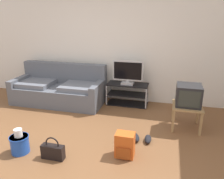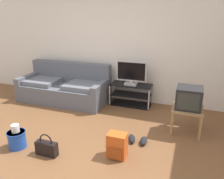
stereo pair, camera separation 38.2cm
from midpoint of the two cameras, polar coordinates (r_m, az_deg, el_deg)
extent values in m
cube|color=brown|center=(3.67, -10.15, -14.76)|extent=(9.00, 9.80, 0.02)
cube|color=silver|center=(5.36, 2.32, 11.70)|extent=(9.00, 0.10, 2.70)
cube|color=#565B66|center=(5.45, -10.24, -0.88)|extent=(2.10, 0.93, 0.40)
cube|color=#565B66|center=(5.63, -8.65, 4.53)|extent=(2.10, 0.20, 0.48)
cube|color=#565B66|center=(5.91, -18.69, 2.83)|extent=(0.14, 0.93, 0.16)
cube|color=#565B66|center=(4.96, -0.54, 0.91)|extent=(0.14, 0.93, 0.16)
cube|color=slate|center=(5.63, -15.80, 2.04)|extent=(0.84, 0.65, 0.10)
cube|color=slate|center=(5.06, -5.05, 0.85)|extent=(0.84, 0.65, 0.10)
cube|color=black|center=(5.08, 7.10, 1.19)|extent=(0.93, 0.43, 0.02)
cube|color=black|center=(5.16, 7.00, -1.33)|extent=(0.90, 0.41, 0.02)
cube|color=black|center=(5.24, 6.90, -3.77)|extent=(0.93, 0.43, 0.02)
cylinder|color=#B7B7BC|center=(5.09, 1.53, -1.46)|extent=(0.03, 0.03, 0.49)
cylinder|color=#B7B7BC|center=(4.90, 11.61, -2.66)|extent=(0.03, 0.03, 0.49)
cylinder|color=#B7B7BC|center=(5.45, 2.86, -0.12)|extent=(0.03, 0.03, 0.49)
cylinder|color=#B7B7BC|center=(5.27, 12.28, -1.19)|extent=(0.03, 0.03, 0.49)
cube|color=#B2B2B7|center=(5.05, 7.07, 1.50)|extent=(0.27, 0.22, 0.05)
cube|color=#B2B2B7|center=(5.04, 7.09, 1.99)|extent=(0.05, 0.04, 0.04)
cube|color=#B2B2B7|center=(4.98, 7.20, 4.67)|extent=(0.68, 0.04, 0.45)
cube|color=black|center=(4.96, 7.14, 4.61)|extent=(0.62, 0.01, 0.39)
cube|color=#9E7A4C|center=(4.16, 21.30, -4.67)|extent=(0.52, 0.52, 0.03)
cube|color=#9E7A4C|center=(4.04, 17.69, -8.49)|extent=(0.04, 0.04, 0.42)
cube|color=#9E7A4C|center=(4.06, 24.20, -9.15)|extent=(0.04, 0.04, 0.42)
cube|color=#9E7A4C|center=(4.45, 18.01, -5.92)|extent=(0.04, 0.04, 0.42)
cube|color=#9E7A4C|center=(4.47, 23.88, -6.54)|extent=(0.04, 0.04, 0.42)
cube|color=#232326|center=(4.11, 21.63, -1.98)|extent=(0.43, 0.42, 0.37)
cube|color=#333833|center=(3.91, 21.66, -3.03)|extent=(0.35, 0.01, 0.29)
cube|color=#CC561E|center=(3.34, 4.71, -14.10)|extent=(0.28, 0.20, 0.37)
cube|color=#994116|center=(3.29, 4.12, -16.10)|extent=(0.21, 0.04, 0.16)
cylinder|color=#994116|center=(3.45, 3.99, -12.61)|extent=(0.04, 0.04, 0.30)
cylinder|color=#994116|center=(3.42, 6.55, -13.01)|extent=(0.04, 0.04, 0.30)
cube|color=black|center=(3.49, -13.30, -14.56)|extent=(0.34, 0.11, 0.21)
torus|color=black|center=(3.42, -13.48, -12.64)|extent=(0.21, 0.02, 0.21)
cylinder|color=blue|center=(3.79, -20.46, -11.97)|extent=(0.27, 0.27, 0.27)
cylinder|color=blue|center=(3.73, -20.67, -10.30)|extent=(0.28, 0.28, 0.02)
cylinder|color=white|center=(3.71, -20.78, -9.49)|extent=(0.12, 0.12, 0.14)
ellipsoid|color=black|center=(3.80, 8.01, -12.39)|extent=(0.18, 0.27, 0.09)
ellipsoid|color=black|center=(3.77, 11.04, -12.82)|extent=(0.13, 0.26, 0.09)
camera|label=1|loc=(0.19, -87.41, 0.87)|focal=35.75mm
camera|label=2|loc=(0.19, 92.59, -0.87)|focal=35.75mm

